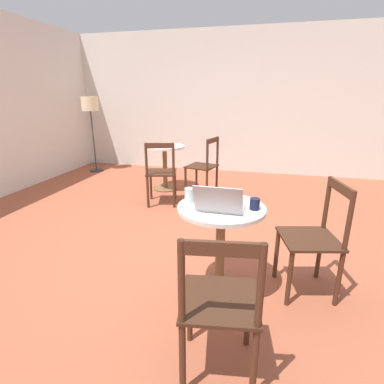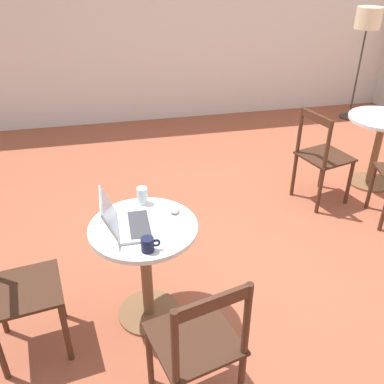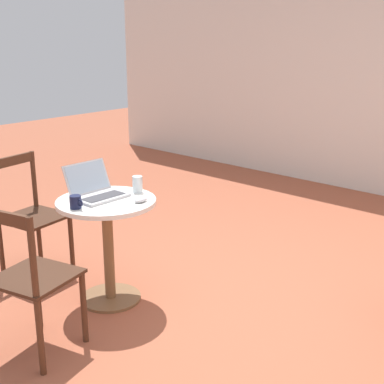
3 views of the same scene
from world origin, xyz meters
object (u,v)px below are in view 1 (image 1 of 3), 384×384
mouse (211,194)px  mug (255,204)px  chair_mid_front (204,167)px  cafe_table_mid (165,158)px  cafe_table_near (221,231)px  drinking_glass (189,195)px  chair_mid_left (161,173)px  chair_near_left (219,306)px  floor_lamp (90,108)px  chair_near_front (315,239)px  laptop (220,205)px

mouse → mug: bearing=-120.2°
chair_mid_front → cafe_table_mid: bearing=76.1°
cafe_table_near → drinking_glass: bearing=83.8°
chair_mid_left → drinking_glass: (-1.75, -0.87, 0.33)m
chair_near_left → chair_mid_front: bearing=13.7°
chair_mid_left → mug: (-1.78, -1.37, 0.31)m
mug → chair_mid_left: bearing=37.7°
cafe_table_near → cafe_table_mid: bearing=28.0°
cafe_table_mid → floor_lamp: (0.81, 1.80, 0.73)m
cafe_table_near → floor_lamp: (3.30, 3.12, 0.73)m
chair_near_front → chair_mid_front: same height
chair_mid_front → laptop: laptop is taller
mouse → drinking_glass: (-0.18, 0.14, 0.04)m
floor_lamp → laptop: bearing=-137.3°
cafe_table_mid → chair_mid_front: bearing=-103.9°
floor_lamp → mouse: (-3.09, -3.01, -0.51)m
chair_near_front → floor_lamp: floor_lamp is taller
chair_near_left → mouse: size_ratio=9.10×
mouse → cafe_table_mid: bearing=27.9°
drinking_glass → chair_mid_front: bearing=9.3°
cafe_table_mid → drinking_glass: 2.70m
laptop → chair_near_left: bearing=-170.2°
laptop → mug: bearing=-68.9°
chair_near_left → chair_mid_front: 3.17m
cafe_table_mid → chair_mid_front: size_ratio=0.80×
laptop → mug: laptop is taller
floor_lamp → chair_mid_left: bearing=-127.3°
chair_mid_left → floor_lamp: (1.52, 1.99, 0.80)m
chair_near_left → floor_lamp: (4.06, 3.24, 0.80)m
chair_mid_front → laptop: bearing=-165.3°
cafe_table_mid → chair_mid_left: bearing=-164.7°
mug → floor_lamp: bearing=45.6°
chair_mid_left → laptop: (-1.87, -1.13, 0.31)m
chair_near_left → drinking_glass: chair_near_left is taller
cafe_table_mid → chair_near_left: 3.56m
cafe_table_near → cafe_table_mid: (2.49, 1.33, 0.00)m
chair_near_left → drinking_glass: size_ratio=8.01×
cafe_table_mid → chair_near_front: size_ratio=0.80×
chair_near_left → drinking_glass: bearing=25.4°
cafe_table_mid → drinking_glass: size_ratio=6.41×
mouse → floor_lamp: bearing=44.2°
cafe_table_mid → chair_near_left: chair_near_left is taller
mouse → drinking_glass: size_ratio=0.88×
cafe_table_mid → chair_mid_left: size_ratio=0.80×
chair_mid_front → chair_near_left: bearing=-166.3°
laptop → chair_mid_front: bearing=14.7°
cafe_table_near → cafe_table_mid: same height
chair_near_front → chair_near_left: bearing=148.0°
chair_mid_front → mug: size_ratio=8.38×
laptop → mouse: 0.32m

